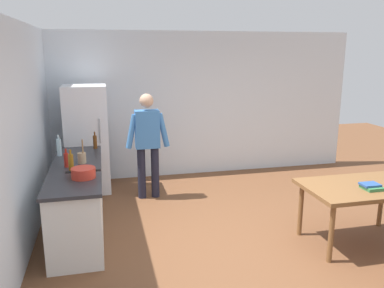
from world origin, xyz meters
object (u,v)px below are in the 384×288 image
at_px(dining_table, 361,191).
at_px(utensil_jar, 82,157).
at_px(bottle_beer_brown, 95,142).
at_px(person, 148,139).
at_px(book_stack, 371,187).
at_px(bottle_water_clear, 59,147).
at_px(bottle_oil_amber, 71,163).
at_px(refrigerator, 87,139).
at_px(cooking_pot, 83,173).
at_px(bottle_sauce_red, 66,160).

relative_size(dining_table, utensil_jar, 4.37).
distance_m(utensil_jar, bottle_beer_brown, 0.80).
height_order(person, bottle_beer_brown, person).
xyz_separation_m(dining_table, book_stack, (0.02, -0.14, 0.11)).
xyz_separation_m(bottle_water_clear, bottle_beer_brown, (0.49, 0.32, -0.02)).
bearing_deg(bottle_water_clear, dining_table, -25.07).
xyz_separation_m(utensil_jar, bottle_oil_amber, (-0.11, -0.36, 0.04)).
bearing_deg(utensil_jar, bottle_water_clear, 125.23).
relative_size(refrigerator, utensil_jar, 5.62).
distance_m(utensil_jar, bottle_water_clear, 0.57).
height_order(cooking_pot, bottle_oil_amber, bottle_oil_amber).
xyz_separation_m(refrigerator, bottle_water_clear, (-0.35, -0.99, 0.13)).
bearing_deg(bottle_water_clear, utensil_jar, -54.77).
distance_m(cooking_pot, book_stack, 3.39).
relative_size(utensil_jar, bottle_oil_amber, 1.14).
height_order(person, bottle_water_clear, person).
bearing_deg(utensil_jar, refrigerator, 89.06).
relative_size(refrigerator, bottle_sauce_red, 7.50).
xyz_separation_m(person, bottle_beer_brown, (-0.81, -0.12, 0.03)).
height_order(bottle_sauce_red, bottle_beer_brown, bottle_beer_brown).
height_order(bottle_water_clear, bottle_beer_brown, bottle_water_clear).
height_order(cooking_pot, bottle_water_clear, bottle_water_clear).
height_order(dining_table, utensil_jar, utensil_jar).
relative_size(bottle_water_clear, bottle_oil_amber, 1.07).
xyz_separation_m(utensil_jar, bottle_sauce_red, (-0.18, -0.14, 0.02)).
distance_m(bottle_sauce_red, book_stack, 3.75).
bearing_deg(bottle_beer_brown, dining_table, -32.63).
xyz_separation_m(bottle_oil_amber, bottle_sauce_red, (-0.07, 0.22, -0.02)).
bearing_deg(person, refrigerator, 149.77).
bearing_deg(book_stack, bottle_oil_amber, 163.53).
bearing_deg(person, cooking_pot, -121.20).
distance_m(cooking_pot, bottle_beer_brown, 1.42).
xyz_separation_m(bottle_water_clear, bottle_sauce_red, (0.14, -0.60, -0.03)).
bearing_deg(cooking_pot, book_stack, -12.64).
xyz_separation_m(refrigerator, dining_table, (3.30, -2.70, -0.23)).
distance_m(person, cooking_pot, 1.80).
distance_m(dining_table, bottle_beer_brown, 3.77).
height_order(dining_table, bottle_water_clear, bottle_water_clear).
height_order(utensil_jar, bottle_oil_amber, utensil_jar).
xyz_separation_m(refrigerator, bottle_sauce_red, (-0.21, -1.59, 0.10)).
distance_m(bottle_sauce_red, bottle_beer_brown, 0.98).
xyz_separation_m(person, bottle_sauce_red, (-1.16, -1.04, 0.02)).
distance_m(person, bottle_oil_amber, 1.66).
bearing_deg(book_stack, bottle_beer_brown, 145.86).
height_order(cooking_pot, bottle_sauce_red, bottle_sauce_red).
relative_size(refrigerator, dining_table, 1.29).
xyz_separation_m(person, dining_table, (2.35, -2.15, -0.31)).
height_order(refrigerator, bottle_oil_amber, refrigerator).
bearing_deg(bottle_oil_amber, bottle_water_clear, 104.62).
bearing_deg(bottle_sauce_red, dining_table, -17.53).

